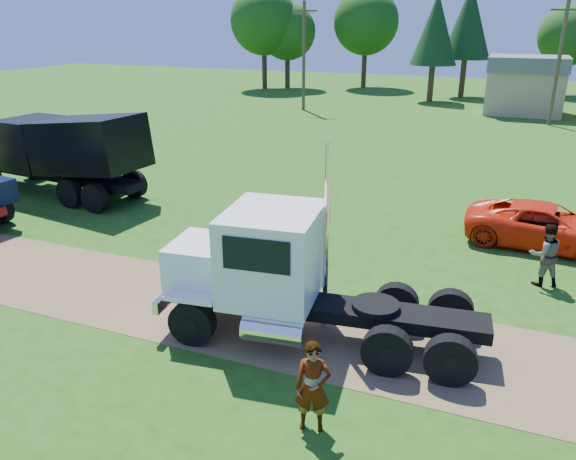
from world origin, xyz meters
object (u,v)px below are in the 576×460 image
at_px(spectator_a, 313,387).
at_px(orange_pickup, 547,226).
at_px(white_semi_tractor, 276,273).
at_px(black_dump_truck, 64,149).

bearing_deg(spectator_a, orange_pickup, 53.93).
relative_size(white_semi_tractor, orange_pickup, 1.51).
height_order(black_dump_truck, spectator_a, black_dump_truck).
xyz_separation_m(orange_pickup, spectator_a, (-4.50, -12.11, 0.20)).
relative_size(white_semi_tractor, spectator_a, 4.29).
relative_size(black_dump_truck, spectator_a, 4.74).
bearing_deg(black_dump_truck, orange_pickup, 10.07).
bearing_deg(white_semi_tractor, spectator_a, -62.75).
xyz_separation_m(black_dump_truck, orange_pickup, (20.17, 1.53, -1.39)).
xyz_separation_m(white_semi_tractor, orange_pickup, (6.62, 8.97, -0.91)).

